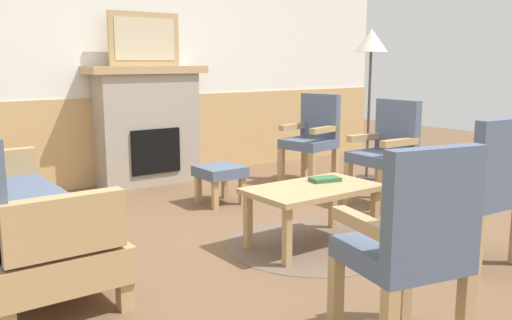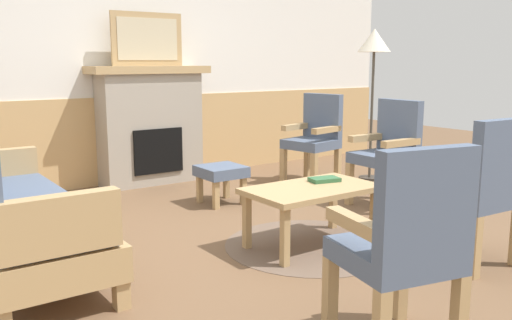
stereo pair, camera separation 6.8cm
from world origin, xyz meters
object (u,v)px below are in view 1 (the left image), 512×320
fireplace (148,124)px  armchair_front_center (482,185)px  couch (15,215)px  armchair_front_left (411,240)px  book_on_table (325,179)px  coffee_table (313,194)px  armchair_by_window_left (387,148)px  floor_lamp_by_chairs (371,50)px  footstool (220,174)px  framed_picture (145,39)px  armchair_near_fireplace (313,135)px

fireplace → armchair_front_center: fireplace is taller
couch → armchair_front_center: same height
couch → armchair_front_left: same height
book_on_table → armchair_front_center: bearing=-66.1°
coffee_table → armchair_front_left: armchair_front_left is taller
armchair_by_window_left → floor_lamp_by_chairs: floor_lamp_by_chairs is taller
fireplace → footstool: size_ratio=3.25×
coffee_table → footstool: 1.42m
framed_picture → book_on_table: size_ratio=3.65×
framed_picture → couch: size_ratio=0.44×
armchair_front_left → framed_picture: bearing=81.5°
fireplace → armchair_front_center: size_ratio=1.33×
couch → armchair_by_window_left: 3.23m
armchair_by_window_left → floor_lamp_by_chairs: bearing=51.3°
couch → armchair_by_window_left: same height
couch → floor_lamp_by_chairs: 4.12m
fireplace → footstool: fireplace is taller
armchair_front_left → couch: bearing=121.2°
framed_picture → coffee_table: framed_picture is taller
footstool → armchair_by_window_left: (1.24, -0.94, 0.25)m
fireplace → armchair_by_window_left: (1.40, -2.15, -0.11)m
framed_picture → armchair_front_left: bearing=-98.5°
book_on_table → floor_lamp_by_chairs: 2.45m
armchair_near_fireplace → floor_lamp_by_chairs: (0.65, -0.21, 0.91)m
footstool → floor_lamp_by_chairs: 2.26m
footstool → armchair_near_fireplace: armchair_near_fireplace is taller
fireplace → armchair_near_fireplace: 1.80m
fireplace → couch: 2.70m
coffee_table → book_on_table: size_ratio=4.38×
couch → armchair_front_center: 2.97m
book_on_table → armchair_near_fireplace: 1.90m
fireplace → armchair_front_left: size_ratio=1.33×
coffee_table → floor_lamp_by_chairs: (2.04, 1.34, 1.06)m
armchair_near_fireplace → fireplace: bearing=143.5°
footstool → coffee_table: bearing=-94.0°
floor_lamp_by_chairs → coffee_table: bearing=-146.7°
footstool → armchair_near_fireplace: 1.32m
couch → book_on_table: 2.15m
framed_picture → coffee_table: (0.06, -2.62, -1.17)m
framed_picture → couch: framed_picture is taller
fireplace → armchair_by_window_left: 2.57m
fireplace → book_on_table: fireplace is taller
fireplace → armchair_front_center: 3.61m
couch → floor_lamp_by_chairs: floor_lamp_by_chairs is taller
framed_picture → armchair_near_fireplace: size_ratio=0.82×
armchair_front_left → armchair_front_center: size_ratio=1.00×
fireplace → floor_lamp_by_chairs: floor_lamp_by_chairs is taller
book_on_table → footstool: (-0.09, 1.33, -0.17)m
fireplace → footstool: (0.16, -1.21, -0.37)m
footstool → armchair_front_center: (0.53, -2.34, 0.25)m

